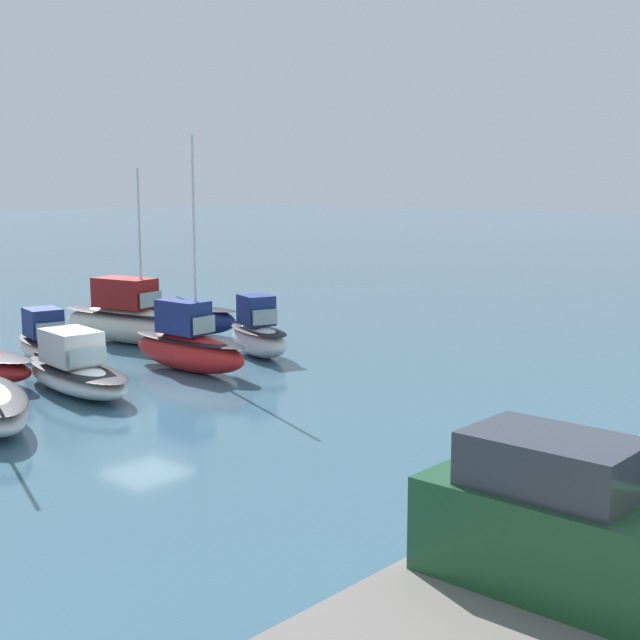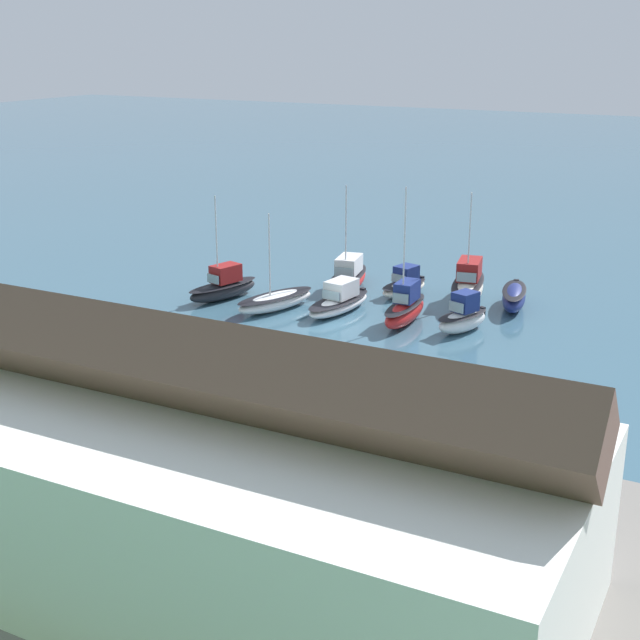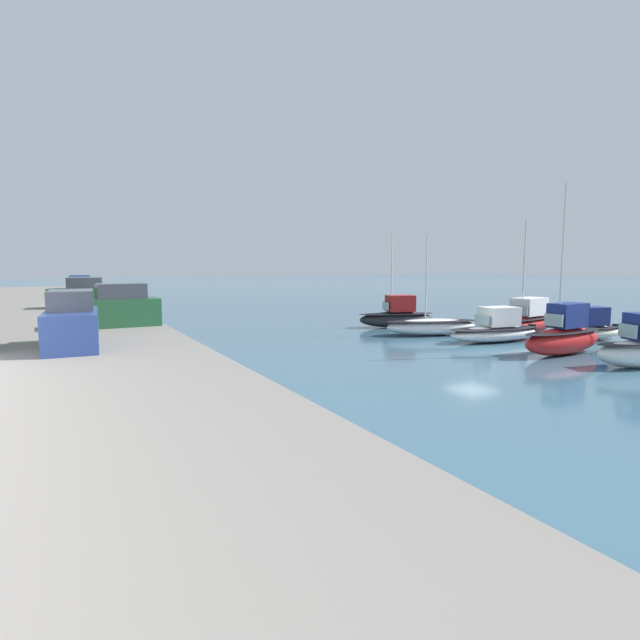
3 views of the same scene
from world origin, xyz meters
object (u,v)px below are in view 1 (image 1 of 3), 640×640
at_px(moored_boat_6, 131,319).
at_px(moored_boat_7, 45,342).
at_px(moored_boat_5, 187,318).
at_px(moored_boat_2, 75,371).
at_px(moored_boat_0, 258,334).
at_px(moored_boat_1, 188,345).
at_px(parked_car_1, 567,527).

distance_m(moored_boat_6, moored_boat_7, 4.52).
bearing_deg(moored_boat_5, moored_boat_2, 18.70).
bearing_deg(moored_boat_6, moored_boat_0, 94.65).
distance_m(moored_boat_0, moored_boat_6, 6.44).
bearing_deg(moored_boat_0, moored_boat_1, 21.59).
distance_m(moored_boat_0, moored_boat_7, 8.53).
height_order(moored_boat_5, moored_boat_6, moored_boat_6).
height_order(moored_boat_0, parked_car_1, parked_car_1).
height_order(moored_boat_6, parked_car_1, moored_boat_6).
distance_m(moored_boat_2, moored_boat_6, 9.12).
bearing_deg(parked_car_1, moored_boat_6, -115.33).
bearing_deg(moored_boat_1, moored_boat_0, 179.96).
bearing_deg(moored_boat_0, parked_car_1, 75.37).
bearing_deg(moored_boat_2, moored_boat_1, -175.30).
bearing_deg(moored_boat_1, moored_boat_5, -131.33).
bearing_deg(moored_boat_0, moored_boat_5, -83.35).
height_order(moored_boat_1, moored_boat_5, moored_boat_1).
xyz_separation_m(moored_boat_1, moored_boat_7, (2.46, -5.94, -0.28)).
height_order(moored_boat_1, parked_car_1, moored_boat_1).
bearing_deg(moored_boat_7, moored_boat_5, -163.27).
relative_size(moored_boat_2, parked_car_1, 1.54).
xyz_separation_m(moored_boat_5, moored_boat_6, (3.21, 0.04, 0.30)).
xyz_separation_m(moored_boat_5, parked_car_1, (15.57, 26.89, 1.72)).
distance_m(moored_boat_2, moored_boat_5, 11.72).
height_order(moored_boat_7, parked_car_1, parked_car_1).
distance_m(moored_boat_5, moored_boat_6, 3.22).
height_order(moored_boat_6, moored_boat_7, moored_boat_6).
bearing_deg(moored_boat_7, moored_boat_1, 126.08).
xyz_separation_m(moored_boat_0, moored_boat_7, (6.24, -5.81, -0.18)).
xyz_separation_m(moored_boat_7, parked_car_1, (7.88, 26.46, 1.77)).
height_order(moored_boat_2, moored_boat_6, moored_boat_6).
relative_size(moored_boat_0, moored_boat_6, 0.55).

